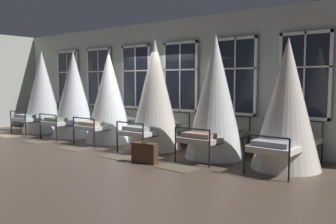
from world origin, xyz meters
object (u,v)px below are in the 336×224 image
object	(u,v)px
cot_third	(109,98)
cot_fourth	(155,96)
suitcase_dark	(145,153)
cot_first	(42,93)
cot_fifth	(215,98)
cot_second	(74,95)
cot_sixth	(287,106)

from	to	relation	value
cot_third	cot_fourth	size ratio (longest dim) A/B	0.92
cot_third	suitcase_dark	distance (m)	3.16
cot_first	suitcase_dark	size ratio (longest dim) A/B	4.75
cot_first	suitcase_dark	world-z (taller)	cot_first
cot_fourth	cot_fifth	xyz separation A→B (m)	(1.77, 0.05, -0.00)
cot_second	cot_third	xyz separation A→B (m)	(1.64, -0.02, -0.04)
cot_fifth	cot_second	bearing A→B (deg)	90.14
cot_first	cot_fifth	xyz separation A→B (m)	(6.86, 0.05, 0.02)
cot_sixth	cot_first	bearing A→B (deg)	91.24
cot_fourth	cot_fifth	size ratio (longest dim) A/B	1.00
cot_fourth	cot_fifth	bearing A→B (deg)	-88.18
cot_first	cot_third	bearing A→B (deg)	-91.35
cot_second	cot_fifth	distance (m)	5.13
cot_sixth	cot_fifth	bearing A→B (deg)	89.68
cot_third	cot_fifth	size ratio (longest dim) A/B	0.92
cot_third	cot_sixth	distance (m)	5.17
cot_first	cot_fifth	distance (m)	6.86
cot_third	cot_fifth	world-z (taller)	cot_fifth
suitcase_dark	cot_first	bearing A→B (deg)	156.15
cot_first	cot_second	bearing A→B (deg)	-91.12
cot_first	cot_third	distance (m)	3.38
suitcase_dark	cot_sixth	bearing A→B (deg)	18.88
cot_sixth	suitcase_dark	distance (m)	3.10
cot_first	suitcase_dark	xyz separation A→B (m)	(6.01, -1.43, -1.13)
suitcase_dark	cot_third	bearing A→B (deg)	141.29
cot_second	cot_fifth	world-z (taller)	cot_fifth
cot_second	cot_fourth	world-z (taller)	cot_fourth
cot_second	cot_sixth	distance (m)	6.81
cot_first	cot_sixth	world-z (taller)	cot_first
cot_first	cot_third	xyz separation A→B (m)	(3.38, -0.02, -0.09)
cot_sixth	suitcase_dark	bearing A→B (deg)	120.59
cot_first	cot_fourth	distance (m)	5.10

